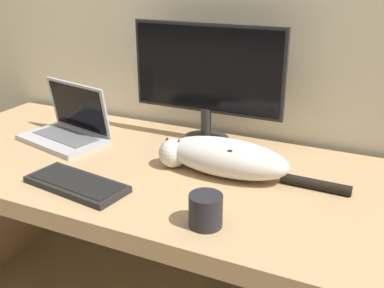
{
  "coord_description": "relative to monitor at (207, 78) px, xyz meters",
  "views": [
    {
      "loc": [
        0.78,
        -0.82,
        1.35
      ],
      "look_at": [
        0.23,
        0.36,
        0.84
      ],
      "focal_mm": 42.0,
      "sensor_mm": 36.0,
      "label": 1
    }
  ],
  "objects": [
    {
      "name": "desk",
      "position": [
        -0.14,
        -0.27,
        -0.39
      ],
      "size": [
        1.75,
        0.79,
        0.71
      ],
      "color": "tan",
      "rests_on": "ground_plane"
    },
    {
      "name": "monitor",
      "position": [
        0.0,
        0.0,
        0.0
      ],
      "size": [
        0.59,
        0.18,
        0.45
      ],
      "color": "#282828",
      "rests_on": "desk"
    },
    {
      "name": "laptop",
      "position": [
        -0.5,
        -0.21,
        -0.21
      ],
      "size": [
        0.37,
        0.28,
        0.22
      ],
      "rotation": [
        0.0,
        0.0,
        -0.23
      ],
      "color": "#B7B7BC",
      "rests_on": "desk"
    },
    {
      "name": "external_keyboard",
      "position": [
        -0.21,
        -0.52,
        -0.24
      ],
      "size": [
        0.35,
        0.18,
        0.02
      ],
      "rotation": [
        0.0,
        0.0,
        -0.14
      ],
      "color": "black",
      "rests_on": "desk"
    },
    {
      "name": "cat",
      "position": [
        0.16,
        -0.24,
        -0.19
      ],
      "size": [
        0.63,
        0.17,
        0.12
      ],
      "rotation": [
        0.0,
        0.0,
        -0.02
      ],
      "color": "silver",
      "rests_on": "desk"
    },
    {
      "name": "coffee_mug",
      "position": [
        0.24,
        -0.55,
        -0.21
      ],
      "size": [
        0.09,
        0.09,
        0.09
      ],
      "color": "#232328",
      "rests_on": "desk"
    }
  ]
}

